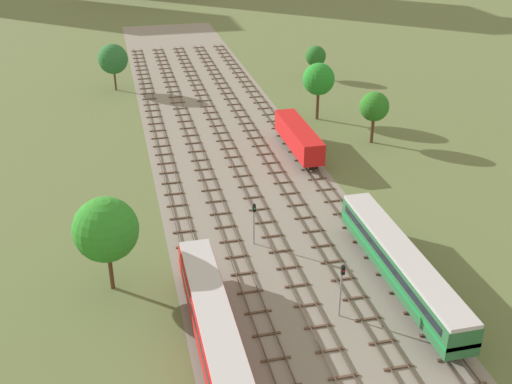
{
  "coord_description": "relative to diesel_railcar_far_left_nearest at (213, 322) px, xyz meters",
  "views": [
    {
      "loc": [
        -14.45,
        -16.35,
        33.45
      ],
      "look_at": [
        0.0,
        45.0,
        1.5
      ],
      "focal_mm": 43.84,
      "sensor_mm": 36.0,
      "label": 1
    }
  ],
  "objects": [
    {
      "name": "signal_post_near",
      "position": [
        6.63,
        14.61,
        0.45
      ],
      "size": [
        0.28,
        0.47,
        4.74
      ],
      "color": "gray",
      "rests_on": "ground"
    },
    {
      "name": "ground_plane",
      "position": [
        8.84,
        34.11,
        -2.6
      ],
      "size": [
        480.0,
        480.0,
        0.0
      ],
      "primitive_type": "plane",
      "color": "#5B6B3D"
    },
    {
      "name": "diesel_railcar_far_left_nearest",
      "position": [
        0.0,
        0.0,
        0.0
      ],
      "size": [
        2.96,
        20.5,
        3.8
      ],
      "color": "red",
      "rests_on": "ground"
    },
    {
      "name": "passenger_coach_centre_right_near",
      "position": [
        17.69,
        4.32,
        0.02
      ],
      "size": [
        2.96,
        22.0,
        3.8
      ],
      "color": "#286638",
      "rests_on": "ground"
    },
    {
      "name": "track_centre",
      "position": [
        13.27,
        35.11,
        -2.46
      ],
      "size": [
        2.4,
        126.0,
        0.29
      ],
      "color": "#47382D",
      "rests_on": "ground"
    },
    {
      "name": "track_centre_right",
      "position": [
        17.69,
        35.11,
        -2.46
      ],
      "size": [
        2.4,
        126.0,
        0.29
      ],
      "color": "#47382D",
      "rests_on": "ground"
    },
    {
      "name": "track_far_left",
      "position": [
        0.0,
        35.11,
        -2.46
      ],
      "size": [
        2.4,
        126.0,
        0.29
      ],
      "color": "#47382D",
      "rests_on": "ground"
    },
    {
      "name": "ballast_bed",
      "position": [
        8.84,
        34.11,
        -2.59
      ],
      "size": [
        21.69,
        176.0,
        0.01
      ],
      "primitive_type": "cube",
      "color": "gray",
      "rests_on": "ground"
    },
    {
      "name": "lineside_tree_2",
      "position": [
        -7.57,
        10.19,
        3.53
      ],
      "size": [
        5.77,
        5.77,
        9.02
      ],
      "color": "#4C331E",
      "rests_on": "ground"
    },
    {
      "name": "lineside_tree_4",
      "position": [
        30.85,
        69.02,
        1.48
      ],
      "size": [
        3.76,
        3.76,
        6.0
      ],
      "color": "#4C331E",
      "rests_on": "ground"
    },
    {
      "name": "lineside_tree_3",
      "position": [
        -5.27,
        70.09,
        2.91
      ],
      "size": [
        5.12,
        5.12,
        8.08
      ],
      "color": "#4C331E",
      "rests_on": "ground"
    },
    {
      "name": "lineside_tree_1",
      "position": [
        28.85,
        37.36,
        2.64
      ],
      "size": [
        4.07,
        4.07,
        7.31
      ],
      "color": "#4C331E",
      "rests_on": "ground"
    },
    {
      "name": "freight_boxcar_centre_right_mid",
      "position": [
        17.7,
        35.94,
        -0.15
      ],
      "size": [
        2.87,
        14.0,
        3.6
      ],
      "color": "red",
      "rests_on": "ground"
    },
    {
      "name": "signal_post_nearest",
      "position": [
        11.06,
        1.63,
        0.74
      ],
      "size": [
        0.28,
        0.47,
        5.24
      ],
      "color": "gray",
      "rests_on": "ground"
    },
    {
      "name": "track_left",
      "position": [
        4.42,
        35.11,
        -2.46
      ],
      "size": [
        2.4,
        126.0,
        0.29
      ],
      "color": "#47382D",
      "rests_on": "ground"
    },
    {
      "name": "lineside_tree_0",
      "position": [
        24.38,
        48.14,
        3.69
      ],
      "size": [
        4.82,
        4.82,
        8.73
      ],
      "color": "#4C331E",
      "rests_on": "ground"
    },
    {
      "name": "track_centre_left",
      "position": [
        8.84,
        35.11,
        -2.46
      ],
      "size": [
        2.4,
        126.0,
        0.29
      ],
      "color": "#47382D",
      "rests_on": "ground"
    }
  ]
}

